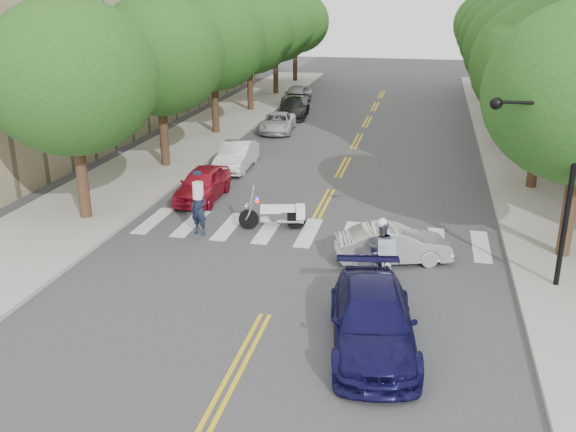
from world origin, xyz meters
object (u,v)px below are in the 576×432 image
(convertible, at_px, (393,244))
(sedan_blue, at_px, (372,320))
(motorcycle_parked, at_px, (278,214))
(officer_standing, at_px, (199,210))
(motorcycle_police, at_px, (381,251))

(convertible, distance_m, sedan_blue, 5.55)
(motorcycle_parked, bearing_deg, officer_standing, 100.52)
(motorcycle_police, bearing_deg, motorcycle_parked, -56.94)
(motorcycle_police, bearing_deg, convertible, -120.54)
(motorcycle_police, relative_size, motorcycle_parked, 0.95)
(officer_standing, bearing_deg, convertible, 11.20)
(motorcycle_police, height_order, motorcycle_parked, motorcycle_police)
(motorcycle_parked, xyz_separation_m, convertible, (4.43, -2.21, 0.05))
(motorcycle_police, distance_m, sedan_blue, 4.26)
(convertible, bearing_deg, motorcycle_parked, 46.09)
(sedan_blue, bearing_deg, officer_standing, 127.81)
(officer_standing, height_order, sedan_blue, officer_standing)
(motorcycle_police, distance_m, convertible, 1.35)
(motorcycle_parked, height_order, officer_standing, officer_standing)
(motorcycle_parked, xyz_separation_m, sedan_blue, (4.26, -7.75, 0.17))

